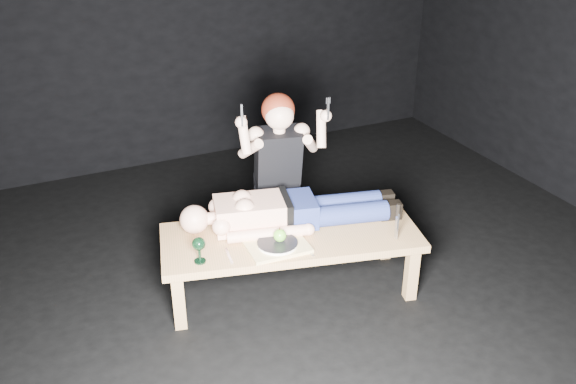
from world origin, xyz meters
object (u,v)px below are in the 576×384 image
object	(u,v)px
table	(291,262)
carving_knife	(397,222)
kneeling_woman	(276,170)
serving_tray	(277,247)
lying_man	(294,207)
goblet	(199,250)

from	to	relation	value
table	carving_knife	bearing A→B (deg)	-16.67
carving_knife	kneeling_woman	bearing A→B (deg)	130.22
serving_tray	carving_knife	size ratio (longest dim) A/B	1.47
table	kneeling_woman	world-z (taller)	kneeling_woman
lying_man	carving_knife	world-z (taller)	carving_knife
kneeling_woman	serving_tray	bearing A→B (deg)	-100.52
serving_tray	goblet	distance (m)	0.52
kneeling_woman	carving_knife	bearing A→B (deg)	-50.38
lying_man	serving_tray	distance (m)	0.37
lying_man	serving_tray	world-z (taller)	lying_man
goblet	carving_knife	size ratio (longest dim) A/B	0.66
kneeling_woman	goblet	distance (m)	1.03
table	serving_tray	xyz separation A→B (m)	(-0.15, -0.12, 0.24)
goblet	lying_man	bearing A→B (deg)	15.01
carving_knife	table	bearing A→B (deg)	163.33
serving_tray	carving_knife	distance (m)	0.81
table	kneeling_woman	xyz separation A→B (m)	(0.14, 0.57, 0.44)
kneeling_woman	carving_knife	distance (m)	1.03
carving_knife	goblet	bearing A→B (deg)	-179.44
serving_tray	goblet	size ratio (longest dim) A/B	2.23
lying_man	carving_knife	size ratio (longest dim) A/B	6.24
serving_tray	goblet	world-z (taller)	goblet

